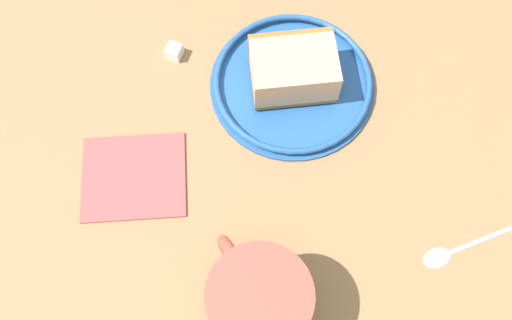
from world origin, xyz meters
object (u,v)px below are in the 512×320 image
object	(u,v)px
cake_slice	(291,69)
folded_napkin	(133,176)
sugar_cube	(174,52)
teaspoon	(459,249)
tea_mug	(259,301)
small_plate	(290,83)

from	to	relation	value
cake_slice	folded_napkin	distance (cm)	20.38
sugar_cube	teaspoon	bearing A→B (deg)	45.42
folded_napkin	sugar_cube	world-z (taller)	sugar_cube
cake_slice	tea_mug	world-z (taller)	tea_mug
cake_slice	sugar_cube	distance (cm)	13.91
teaspoon	cake_slice	bearing A→B (deg)	-146.09
tea_mug	sugar_cube	world-z (taller)	tea_mug
small_plate	teaspoon	xyz separation A→B (cm)	(20.69, 14.09, -0.38)
teaspoon	folded_napkin	distance (cm)	34.20
tea_mug	sugar_cube	distance (cm)	30.30
small_plate	tea_mug	distance (cm)	24.99
small_plate	tea_mug	size ratio (longest dim) A/B	1.62
teaspoon	folded_napkin	size ratio (longest dim) A/B	1.20
tea_mug	teaspoon	distance (cm)	21.24
small_plate	folded_napkin	bearing A→B (deg)	-63.82
small_plate	folded_napkin	distance (cm)	20.06
tea_mug	teaspoon	size ratio (longest dim) A/B	0.88
small_plate	cake_slice	world-z (taller)	cake_slice
tea_mug	folded_napkin	xyz separation A→B (cm)	(-15.01, -11.44, -3.95)
cake_slice	sugar_cube	world-z (taller)	cake_slice
tea_mug	folded_napkin	world-z (taller)	tea_mug
small_plate	teaspoon	distance (cm)	25.04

